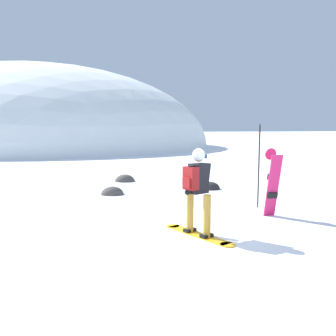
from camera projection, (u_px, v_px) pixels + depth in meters
name	position (u px, v px, depth m)	size (l,w,h in m)	color
ground_plane	(202.00, 235.00, 7.12)	(300.00, 300.00, 0.00)	white
ridge_peak_main	(41.00, 147.00, 38.68)	(35.85, 32.27, 17.16)	white
snowboarder_main	(197.00, 189.00, 6.95)	(0.97, 1.68, 1.71)	orange
spare_snowboard	(273.00, 183.00, 8.44)	(0.28, 0.37, 1.63)	#D11E5B
piste_marker_near	(259.00, 160.00, 9.39)	(0.20, 0.20, 2.23)	black
rock_dark	(112.00, 194.00, 11.38)	(0.72, 0.61, 0.50)	#4C4742
rock_mid	(125.00, 181.00, 14.12)	(0.78, 0.66, 0.55)	#4C4742
rock_small	(210.00, 189.00, 12.36)	(0.72, 0.61, 0.50)	#282628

